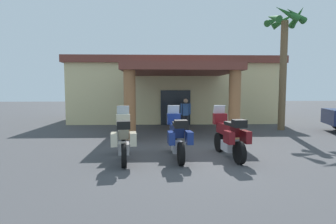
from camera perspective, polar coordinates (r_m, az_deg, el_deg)
name	(u,v)px	position (r m, az deg, el deg)	size (l,w,h in m)	color
ground_plane	(195,153)	(9.04, 5.87, -8.86)	(80.00, 80.00, 0.00)	#424244
motel_building	(173,90)	(19.20, 1.02, 4.84)	(13.85, 12.10, 4.20)	beige
motorcycle_cream	(124,137)	(8.13, -9.55, -5.42)	(0.76, 2.21, 1.61)	black
motorcycle_blue	(177,136)	(8.23, 1.97, -5.23)	(0.72, 2.21, 1.61)	black
motorcycle_maroon	(229,136)	(8.54, 13.00, -4.98)	(0.77, 2.21, 1.61)	black
pedestrian	(186,113)	(13.48, 3.81, -0.14)	(0.53, 0.32, 1.68)	black
palm_tree_near_portico	(284,42)	(15.39, 23.73, 13.57)	(1.91, 2.05, 6.38)	brown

